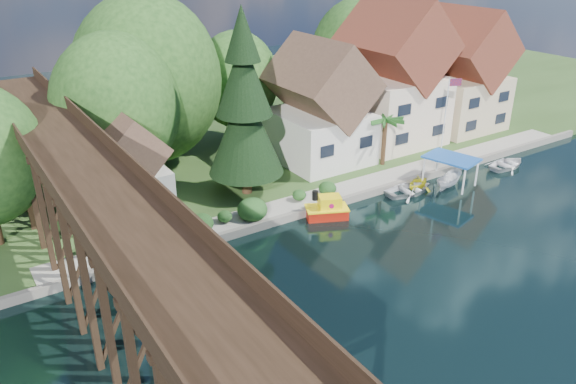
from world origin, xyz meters
The scene contains 19 objects.
ground centered at (0.00, 0.00, 0.00)m, with size 140.00×140.00×0.00m, color black.
bank centered at (0.00, 34.00, 0.25)m, with size 140.00×52.00×0.50m, color #2C491D.
seawall centered at (4.00, 8.00, 0.31)m, with size 60.00×0.40×0.62m, color slate.
promenade centered at (6.00, 9.30, 0.53)m, with size 50.00×2.60×0.06m, color gray.
trestle_bridge centered at (-16.00, 5.17, 5.35)m, with size 4.12×44.18×9.30m.
house_left centered at (7.00, 16.00, 5.14)m, with size 7.64×8.64×11.02m.
house_center centered at (16.00, 16.50, 6.42)m, with size 8.65×9.18×13.89m.
house_right centered at (25.00, 16.00, 5.78)m, with size 8.15×8.64×12.45m.
shed centered at (-11.00, 14.50, 3.83)m, with size 5.09×5.40×7.85m.
bg_trees centered at (1.00, 21.25, 7.29)m, with size 49.90×13.30×10.57m.
shrubs centered at (-4.60, 9.26, 1.23)m, with size 15.76×2.47×1.70m.
conifer centered at (-2.11, 13.20, 7.47)m, with size 5.88×5.88×14.47m.
palm_tree centered at (11.08, 11.86, 4.52)m, with size 4.12×4.12×4.60m.
flagpole centered at (16.38, 9.72, 5.17)m, with size 1.11×0.53×7.61m.
tugboat centered at (1.25, 6.94, 0.68)m, with size 3.58×2.87×2.28m.
boat_white_a centered at (9.45, 6.72, 0.45)m, with size 3.10×4.34×0.90m, color silver.
boat_canopy centered at (13.14, 5.89, 1.14)m, with size 3.80×4.72×2.66m.
boat_yellow centered at (10.72, 6.99, 0.68)m, with size 2.22×2.58×1.36m, color yellow.
boat_white_b centered at (21.01, 5.99, 0.43)m, with size 2.95×4.14×0.86m, color white.
Camera 1 is at (-21.64, -22.91, 19.34)m, focal length 35.00 mm.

